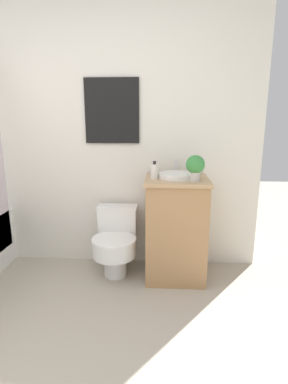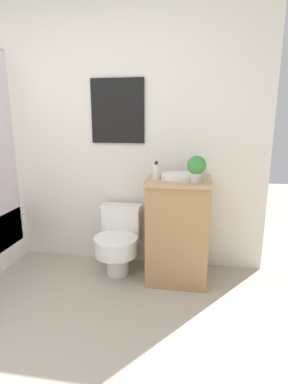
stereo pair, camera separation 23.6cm
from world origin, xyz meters
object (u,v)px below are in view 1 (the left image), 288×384
Objects in this scene: sink at (177,175)px; soap_bottle at (154,171)px; potted_plant at (195,166)px; toilet at (116,241)px.

soap_bottle is at bearing -163.66° from sink.
sink is at bearing 135.38° from potted_plant.
soap_bottle is at bearing -6.76° from toilet.
soap_bottle is (-0.19, -0.06, 0.04)m from sink.
toilet is 1.69× the size of sink.
soap_bottle is (0.34, -0.04, 0.64)m from toilet.
sink is at bearing 1.56° from toilet.
sink is (0.53, 0.01, 0.60)m from toilet.
toilet is at bearing -178.44° from sink.
potted_plant is at bearing -13.69° from soap_bottle.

